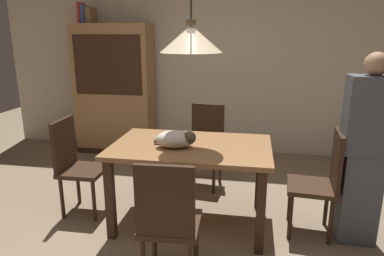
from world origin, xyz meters
TOP-DOWN VIEW (x-y plane):
  - ground at (0.00, 0.00)m, footprint 10.00×10.00m
  - back_wall at (0.00, 2.65)m, footprint 6.40×0.10m
  - dining_table at (0.05, 0.46)m, footprint 1.40×0.90m
  - chair_far_back at (0.06, 1.34)m, footprint 0.44×0.44m
  - chair_right_side at (1.17, 0.45)m, footprint 0.43×0.43m
  - chair_near_front at (0.05, -0.42)m, footprint 0.42×0.42m
  - chair_left_side at (-1.08, 0.46)m, footprint 0.40×0.40m
  - cat_sleeping at (-0.06, 0.36)m, footprint 0.40×0.27m
  - pendant_lamp at (0.05, 0.46)m, footprint 0.52×0.52m
  - hutch_bookcase at (-1.41, 2.32)m, footprint 1.12×0.45m
  - book_red_tall at (-1.84, 2.32)m, footprint 0.04×0.22m
  - book_blue_wide at (-1.78, 2.32)m, footprint 0.06×0.24m
  - book_brown_thick at (-1.71, 2.32)m, footprint 0.06×0.24m
  - person_standing at (1.46, 0.39)m, footprint 0.36×0.22m

SIDE VIEW (x-z plane):
  - ground at x=0.00m, z-range 0.00..0.00m
  - chair_far_back at x=0.06m, z-range 0.05..0.98m
  - chair_right_side at x=1.17m, z-range 0.05..0.98m
  - chair_near_front at x=0.05m, z-range 0.05..0.98m
  - chair_left_side at x=-1.08m, z-range 0.05..0.98m
  - dining_table at x=0.05m, z-range 0.27..1.02m
  - person_standing at x=1.46m, z-range 0.00..1.57m
  - cat_sleeping at x=-0.06m, z-range 0.75..0.90m
  - hutch_bookcase at x=-1.41m, z-range -0.04..1.81m
  - back_wall at x=0.00m, z-range 0.00..2.90m
  - pendant_lamp at x=0.05m, z-range 1.01..2.31m
  - book_brown_thick at x=-1.71m, z-range 1.85..2.07m
  - book_blue_wide at x=-1.78m, z-range 1.85..2.09m
  - book_red_tall at x=-1.84m, z-range 1.85..2.13m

